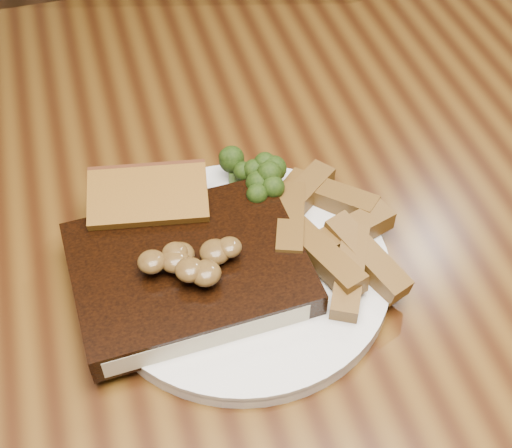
{
  "coord_description": "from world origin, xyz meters",
  "views": [
    {
      "loc": [
        -0.1,
        -0.41,
        1.24
      ],
      "look_at": [
        0.02,
        -0.02,
        0.78
      ],
      "focal_mm": 50.0,
      "sensor_mm": 36.0,
      "label": 1
    }
  ],
  "objects_px": {
    "plate": "(244,272)",
    "steak": "(189,269)",
    "dining_table": "(235,296)",
    "potato_wedges": "(317,233)",
    "chair_far": "(235,71)",
    "garlic_bread": "(151,215)"
  },
  "relations": [
    {
      "from": "chair_far",
      "to": "garlic_bread",
      "type": "height_order",
      "value": "chair_far"
    },
    {
      "from": "chair_far",
      "to": "garlic_bread",
      "type": "xyz_separation_m",
      "value": [
        -0.21,
        -0.52,
        0.25
      ]
    },
    {
      "from": "chair_far",
      "to": "steak",
      "type": "bearing_deg",
      "value": 86.5
    },
    {
      "from": "steak",
      "to": "potato_wedges",
      "type": "relative_size",
      "value": 1.67
    },
    {
      "from": "plate",
      "to": "potato_wedges",
      "type": "xyz_separation_m",
      "value": [
        0.07,
        0.01,
        0.02
      ]
    },
    {
      "from": "steak",
      "to": "garlic_bread",
      "type": "distance_m",
      "value": 0.07
    },
    {
      "from": "plate",
      "to": "steak",
      "type": "distance_m",
      "value": 0.05
    },
    {
      "from": "garlic_bread",
      "to": "potato_wedges",
      "type": "bearing_deg",
      "value": -14.22
    },
    {
      "from": "plate",
      "to": "steak",
      "type": "bearing_deg",
      "value": 179.98
    },
    {
      "from": "chair_far",
      "to": "garlic_bread",
      "type": "relative_size",
      "value": 9.09
    },
    {
      "from": "garlic_bread",
      "to": "potato_wedges",
      "type": "distance_m",
      "value": 0.15
    },
    {
      "from": "chair_far",
      "to": "steak",
      "type": "distance_m",
      "value": 0.68
    },
    {
      "from": "garlic_bread",
      "to": "chair_far",
      "type": "bearing_deg",
      "value": 78.11
    },
    {
      "from": "steak",
      "to": "dining_table",
      "type": "bearing_deg",
      "value": 40.78
    },
    {
      "from": "dining_table",
      "to": "potato_wedges",
      "type": "xyz_separation_m",
      "value": [
        0.07,
        -0.04,
        0.12
      ]
    },
    {
      "from": "dining_table",
      "to": "steak",
      "type": "xyz_separation_m",
      "value": [
        -0.05,
        -0.05,
        0.12
      ]
    },
    {
      "from": "plate",
      "to": "garlic_bread",
      "type": "xyz_separation_m",
      "value": [
        -0.07,
        0.07,
        0.02
      ]
    },
    {
      "from": "garlic_bread",
      "to": "potato_wedges",
      "type": "height_order",
      "value": "potato_wedges"
    },
    {
      "from": "steak",
      "to": "potato_wedges",
      "type": "bearing_deg",
      "value": 2.41
    },
    {
      "from": "plate",
      "to": "dining_table",
      "type": "bearing_deg",
      "value": 87.46
    },
    {
      "from": "steak",
      "to": "potato_wedges",
      "type": "height_order",
      "value": "steak"
    },
    {
      "from": "dining_table",
      "to": "plate",
      "type": "relative_size",
      "value": 6.33
    }
  ]
}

